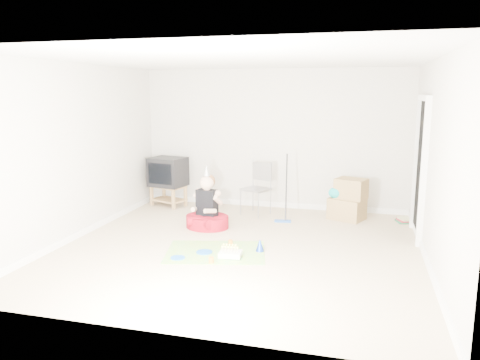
% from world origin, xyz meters
% --- Properties ---
extents(ground, '(5.00, 5.00, 0.00)m').
position_xyz_m(ground, '(0.00, 0.00, 0.00)').
color(ground, beige).
rests_on(ground, ground).
extents(doorway_recess, '(0.02, 0.90, 2.05)m').
position_xyz_m(doorway_recess, '(2.48, 1.20, 1.02)').
color(doorway_recess, black).
rests_on(doorway_recess, ground).
extents(tv_stand, '(0.73, 0.59, 0.40)m').
position_xyz_m(tv_stand, '(-1.97, 2.06, 0.24)').
color(tv_stand, '#A77F4B').
rests_on(tv_stand, ground).
extents(crt_tv, '(0.73, 0.64, 0.55)m').
position_xyz_m(crt_tv, '(-1.97, 2.06, 0.67)').
color(crt_tv, black).
rests_on(crt_tv, tv_stand).
extents(folding_chair, '(0.56, 0.55, 0.96)m').
position_xyz_m(folding_chair, '(-0.19, 1.85, 0.47)').
color(folding_chair, '#98979D').
rests_on(folding_chair, ground).
extents(cardboard_boxes, '(0.70, 0.62, 0.72)m').
position_xyz_m(cardboard_boxes, '(1.42, 1.94, 0.34)').
color(cardboard_boxes, '#A0804D').
rests_on(cardboard_boxes, ground).
extents(floor_mop, '(0.29, 0.38, 1.13)m').
position_xyz_m(floor_mop, '(0.37, 1.48, 0.26)').
color(floor_mop, blue).
rests_on(floor_mop, ground).
extents(book_pile, '(0.25, 0.29, 0.08)m').
position_xyz_m(book_pile, '(2.35, 1.97, 0.04)').
color(book_pile, '#22673E').
rests_on(book_pile, ground).
extents(seated_woman, '(0.84, 0.84, 1.03)m').
position_xyz_m(seated_woman, '(-0.77, 0.84, 0.22)').
color(seated_woman, maroon).
rests_on(seated_woman, ground).
extents(party_mat, '(1.53, 1.26, 0.01)m').
position_xyz_m(party_mat, '(-0.27, -0.27, 0.00)').
color(party_mat, '#DC2E89').
rests_on(party_mat, ground).
extents(birthday_cake, '(0.31, 0.26, 0.14)m').
position_xyz_m(birthday_cake, '(-0.02, -0.42, 0.04)').
color(birthday_cake, white).
rests_on(birthday_cake, party_mat).
extents(blue_plate_near, '(0.27, 0.27, 0.01)m').
position_xyz_m(blue_plate_near, '(-0.41, -0.34, 0.01)').
color(blue_plate_near, blue).
rests_on(blue_plate_near, party_mat).
extents(blue_plate_far, '(0.24, 0.24, 0.01)m').
position_xyz_m(blue_plate_far, '(-0.68, -0.64, 0.01)').
color(blue_plate_far, blue).
rests_on(blue_plate_far, party_mat).
extents(orange_cup_near, '(0.06, 0.06, 0.07)m').
position_xyz_m(orange_cup_near, '(-0.16, 0.08, 0.04)').
color(orange_cup_near, orange).
rests_on(orange_cup_near, party_mat).
extents(orange_cup_far, '(0.09, 0.09, 0.07)m').
position_xyz_m(orange_cup_far, '(-0.20, -0.69, 0.04)').
color(orange_cup_far, orange).
rests_on(orange_cup_far, party_mat).
extents(blue_party_hat, '(0.16, 0.16, 0.17)m').
position_xyz_m(blue_party_hat, '(0.31, -0.09, 0.09)').
color(blue_party_hat, '#1940B0').
rests_on(blue_party_hat, party_mat).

